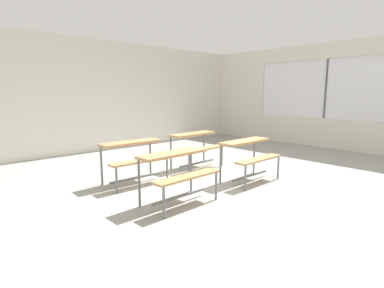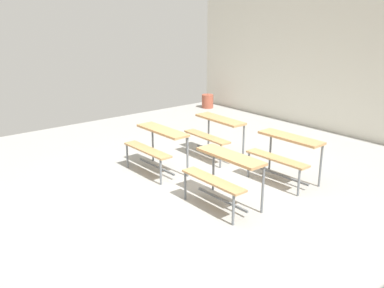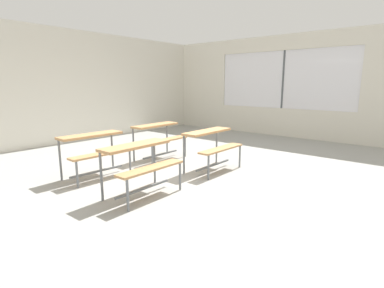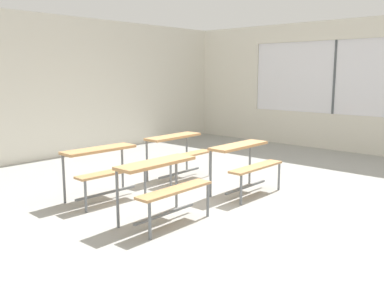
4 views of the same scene
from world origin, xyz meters
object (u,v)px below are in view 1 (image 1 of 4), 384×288
desk_bench_r0c0 (178,165)px  desk_bench_r1c1 (196,142)px  desk_bench_r1c0 (134,152)px  desk_bench_r0c1 (249,151)px

desk_bench_r0c0 → desk_bench_r1c1: 2.12m
desk_bench_r0c0 → desk_bench_r1c0: same height
desk_bench_r0c1 → desk_bench_r1c1: bearing=91.3°
desk_bench_r0c1 → desk_bench_r1c1: size_ratio=0.99×
desk_bench_r0c1 → desk_bench_r1c1: same height
desk_bench_r1c0 → desk_bench_r1c1: same height
desk_bench_r0c1 → desk_bench_r1c0: size_ratio=0.98×
desk_bench_r0c1 → desk_bench_r1c0: 2.07m
desk_bench_r1c0 → desk_bench_r1c1: size_ratio=1.01×
desk_bench_r0c1 → desk_bench_r1c1: (-0.03, 1.37, 0.00)m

